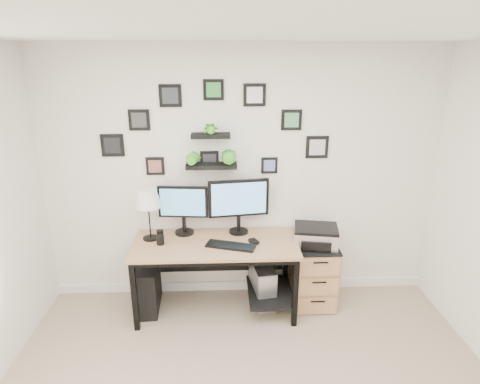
{
  "coord_description": "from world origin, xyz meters",
  "views": [
    {
      "loc": [
        -0.18,
        -1.9,
        2.48
      ],
      "look_at": [
        -0.02,
        1.83,
        1.2
      ],
      "focal_mm": 30.0,
      "sensor_mm": 36.0,
      "label": 1
    }
  ],
  "objects_px": {
    "monitor_right": "(239,202)",
    "mug": "(160,240)",
    "table_lamp": "(148,200)",
    "pc_tower_grey": "(262,284)",
    "desk": "(219,252)",
    "pc_tower_black": "(148,287)",
    "monitor_left": "(183,206)",
    "file_cabinet": "(313,273)",
    "printer": "(316,236)"
  },
  "relations": [
    {
      "from": "mug",
      "to": "printer",
      "type": "bearing_deg",
      "value": 3.22
    },
    {
      "from": "monitor_left",
      "to": "monitor_right",
      "type": "bearing_deg",
      "value": -0.13
    },
    {
      "from": "monitor_left",
      "to": "pc_tower_grey",
      "type": "height_order",
      "value": "monitor_left"
    },
    {
      "from": "table_lamp",
      "to": "file_cabinet",
      "type": "bearing_deg",
      "value": -0.83
    },
    {
      "from": "pc_tower_black",
      "to": "printer",
      "type": "height_order",
      "value": "printer"
    },
    {
      "from": "desk",
      "to": "mug",
      "type": "distance_m",
      "value": 0.59
    },
    {
      "from": "desk",
      "to": "table_lamp",
      "type": "distance_m",
      "value": 0.87
    },
    {
      "from": "desk",
      "to": "pc_tower_grey",
      "type": "distance_m",
      "value": 0.6
    },
    {
      "from": "desk",
      "to": "printer",
      "type": "height_order",
      "value": "printer"
    },
    {
      "from": "mug",
      "to": "pc_tower_black",
      "type": "distance_m",
      "value": 0.58
    },
    {
      "from": "monitor_left",
      "to": "printer",
      "type": "relative_size",
      "value": 1.07
    },
    {
      "from": "monitor_left",
      "to": "pc_tower_black",
      "type": "height_order",
      "value": "monitor_left"
    },
    {
      "from": "desk",
      "to": "file_cabinet",
      "type": "bearing_deg",
      "value": 3.43
    },
    {
      "from": "desk",
      "to": "pc_tower_grey",
      "type": "height_order",
      "value": "desk"
    },
    {
      "from": "monitor_left",
      "to": "printer",
      "type": "bearing_deg",
      "value": -6.45
    },
    {
      "from": "pc_tower_black",
      "to": "monitor_right",
      "type": "bearing_deg",
      "value": 7.76
    },
    {
      "from": "desk",
      "to": "table_lamp",
      "type": "relative_size",
      "value": 3.11
    },
    {
      "from": "mug",
      "to": "pc_tower_black",
      "type": "relative_size",
      "value": 0.17
    },
    {
      "from": "table_lamp",
      "to": "file_cabinet",
      "type": "distance_m",
      "value": 1.84
    },
    {
      "from": "pc_tower_grey",
      "to": "mug",
      "type": "bearing_deg",
      "value": -174.63
    },
    {
      "from": "file_cabinet",
      "to": "printer",
      "type": "distance_m",
      "value": 0.43
    },
    {
      "from": "mug",
      "to": "file_cabinet",
      "type": "height_order",
      "value": "mug"
    },
    {
      "from": "table_lamp",
      "to": "mug",
      "type": "xyz_separation_m",
      "value": [
        0.11,
        -0.13,
        -0.37
      ]
    },
    {
      "from": "desk",
      "to": "file_cabinet",
      "type": "relative_size",
      "value": 2.39
    },
    {
      "from": "monitor_left",
      "to": "file_cabinet",
      "type": "height_order",
      "value": "monitor_left"
    },
    {
      "from": "file_cabinet",
      "to": "printer",
      "type": "xyz_separation_m",
      "value": [
        -0.0,
        -0.02,
        0.43
      ]
    },
    {
      "from": "mug",
      "to": "pc_tower_black",
      "type": "bearing_deg",
      "value": 160.79
    },
    {
      "from": "table_lamp",
      "to": "pc_tower_black",
      "type": "distance_m",
      "value": 0.92
    },
    {
      "from": "pc_tower_black",
      "to": "pc_tower_grey",
      "type": "relative_size",
      "value": 1.04
    },
    {
      "from": "monitor_right",
      "to": "pc_tower_black",
      "type": "height_order",
      "value": "monitor_right"
    },
    {
      "from": "desk",
      "to": "pc_tower_grey",
      "type": "bearing_deg",
      "value": 6.38
    },
    {
      "from": "monitor_right",
      "to": "mug",
      "type": "relative_size",
      "value": 7.17
    },
    {
      "from": "table_lamp",
      "to": "pc_tower_grey",
      "type": "distance_m",
      "value": 1.46
    },
    {
      "from": "mug",
      "to": "table_lamp",
      "type": "bearing_deg",
      "value": 131.92
    },
    {
      "from": "mug",
      "to": "pc_tower_grey",
      "type": "xyz_separation_m",
      "value": [
        1.0,
        0.09,
        -0.57
      ]
    },
    {
      "from": "mug",
      "to": "printer",
      "type": "relative_size",
      "value": 0.18
    },
    {
      "from": "monitor_left",
      "to": "printer",
      "type": "height_order",
      "value": "monitor_left"
    },
    {
      "from": "mug",
      "to": "printer",
      "type": "height_order",
      "value": "printer"
    },
    {
      "from": "file_cabinet",
      "to": "printer",
      "type": "relative_size",
      "value": 1.42
    },
    {
      "from": "monitor_left",
      "to": "file_cabinet",
      "type": "bearing_deg",
      "value": -5.7
    },
    {
      "from": "desk",
      "to": "file_cabinet",
      "type": "height_order",
      "value": "desk"
    },
    {
      "from": "file_cabinet",
      "to": "monitor_left",
      "type": "bearing_deg",
      "value": 174.3
    },
    {
      "from": "pc_tower_black",
      "to": "desk",
      "type": "bearing_deg",
      "value": -3.93
    },
    {
      "from": "table_lamp",
      "to": "pc_tower_grey",
      "type": "relative_size",
      "value": 1.09
    },
    {
      "from": "desk",
      "to": "printer",
      "type": "distance_m",
      "value": 0.98
    },
    {
      "from": "monitor_right",
      "to": "table_lamp",
      "type": "height_order",
      "value": "monitor_right"
    },
    {
      "from": "printer",
      "to": "mug",
      "type": "bearing_deg",
      "value": -176.78
    },
    {
      "from": "file_cabinet",
      "to": "monitor_right",
      "type": "bearing_deg",
      "value": 170.34
    },
    {
      "from": "desk",
      "to": "pc_tower_black",
      "type": "bearing_deg",
      "value": 178.81
    },
    {
      "from": "monitor_right",
      "to": "pc_tower_grey",
      "type": "height_order",
      "value": "monitor_right"
    }
  ]
}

